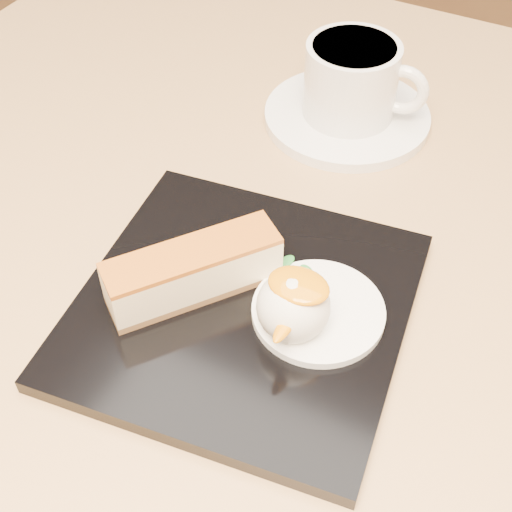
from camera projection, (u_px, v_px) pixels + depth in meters
The scene contains 9 objects.
table at pixel (244, 339), 0.67m from camera, with size 0.80×0.80×0.72m.
dessert_plate at pixel (243, 308), 0.49m from camera, with size 0.22×0.22×0.01m, color black.
cheesecake at pixel (193, 271), 0.48m from camera, with size 0.10×0.12×0.04m.
cream_smear at pixel (318, 311), 0.48m from camera, with size 0.09×0.09×0.01m, color white.
ice_cream_scoop at pixel (293, 306), 0.45m from camera, with size 0.05×0.05×0.05m, color white.
mango_sauce at pixel (299, 285), 0.44m from camera, with size 0.04×0.03×0.01m, color orange.
mint_sprig at pixel (295, 269), 0.50m from camera, with size 0.03×0.02×0.00m.
saucer at pixel (347, 116), 0.65m from camera, with size 0.15×0.15×0.01m, color white.
coffee_cup at pixel (353, 79), 0.62m from camera, with size 0.11×0.08×0.07m.
Camera 1 is at (0.20, -0.35, 1.11)m, focal length 50.00 mm.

